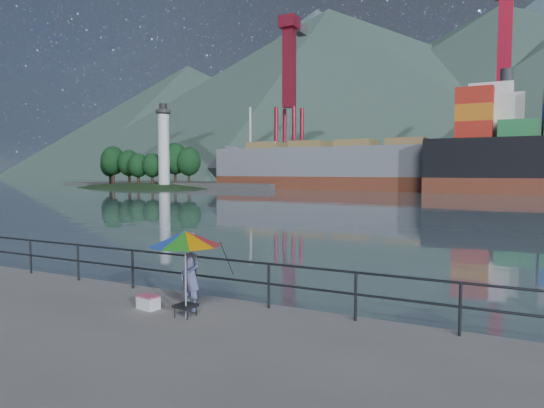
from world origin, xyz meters
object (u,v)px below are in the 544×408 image
at_px(cooler_bag, 148,303).
at_px(bulk_carrier, 384,164).
at_px(fisherman, 190,275).
at_px(beach_umbrella, 185,238).

distance_m(cooler_bag, bulk_carrier, 73.49).
distance_m(fisherman, bulk_carrier, 73.25).
xyz_separation_m(fisherman, beach_umbrella, (0.29, -0.54, 0.89)).
height_order(fisherman, cooler_bag, fisherman).
distance_m(beach_umbrella, bulk_carrier, 73.81).
distance_m(beach_umbrella, cooler_bag, 1.94).
bearing_deg(cooler_bag, beach_umbrella, 1.21).
distance_m(fisherman, beach_umbrella, 1.08).
bearing_deg(beach_umbrella, cooler_bag, 171.41).
bearing_deg(bulk_carrier, cooler_bag, -79.91).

